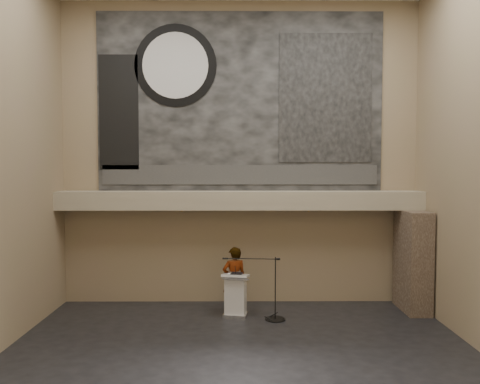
{
  "coord_description": "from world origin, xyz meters",
  "views": [
    {
      "loc": [
        -0.06,
        -9.28,
        3.85
      ],
      "look_at": [
        0.0,
        3.2,
        3.2
      ],
      "focal_mm": 35.0,
      "sensor_mm": 36.0,
      "label": 1
    }
  ],
  "objects": [
    {
      "name": "banner",
      "position": [
        0.0,
        3.97,
        5.7
      ],
      "size": [
        8.0,
        0.05,
        5.0
      ],
      "primitive_type": "cube",
      "color": "black",
      "rests_on": "wall_back"
    },
    {
      "name": "speaker_person",
      "position": [
        -0.15,
        2.99,
        0.88
      ],
      "size": [
        0.73,
        0.57,
        1.76
      ],
      "primitive_type": "imported",
      "rotation": [
        0.0,
        0.0,
        3.4
      ],
      "color": "silver",
      "rests_on": "floor"
    },
    {
      "name": "banner_building_print",
      "position": [
        2.4,
        3.93,
        5.8
      ],
      "size": [
        2.6,
        0.02,
        3.6
      ],
      "primitive_type": "cube",
      "color": "black",
      "rests_on": "banner"
    },
    {
      "name": "sprinkler_right",
      "position": [
        1.9,
        3.55,
        2.67
      ],
      "size": [
        0.04,
        0.04,
        0.06
      ],
      "primitive_type": "cylinder",
      "color": "#B2893D",
      "rests_on": "soffit"
    },
    {
      "name": "soffit",
      "position": [
        0.0,
        3.6,
        2.95
      ],
      "size": [
        10.0,
        0.8,
        0.5
      ],
      "primitive_type": "cube",
      "color": "gray",
      "rests_on": "wall_back"
    },
    {
      "name": "lectern",
      "position": [
        -0.12,
        2.66,
        0.55
      ],
      "size": [
        0.75,
        0.6,
        1.13
      ],
      "rotation": [
        0.0,
        0.0,
        -0.2
      ],
      "color": "silver",
      "rests_on": "floor"
    },
    {
      "name": "banner_clock_rim",
      "position": [
        -1.8,
        3.93,
        6.7
      ],
      "size": [
        2.3,
        0.02,
        2.3
      ],
      "primitive_type": "cylinder",
      "rotation": [
        1.57,
        0.0,
        0.0
      ],
      "color": "black",
      "rests_on": "banner"
    },
    {
      "name": "banner_clock_face",
      "position": [
        -1.8,
        3.91,
        6.7
      ],
      "size": [
        1.84,
        0.02,
        1.84
      ],
      "primitive_type": "cylinder",
      "rotation": [
        1.57,
        0.0,
        0.0
      ],
      "color": "silver",
      "rests_on": "banner"
    },
    {
      "name": "floor",
      "position": [
        0.0,
        0.0,
        0.0
      ],
      "size": [
        10.0,
        10.0,
        0.0
      ],
      "primitive_type": "plane",
      "color": "black",
      "rests_on": "ground"
    },
    {
      "name": "banner_text_strip",
      "position": [
        0.0,
        3.93,
        3.65
      ],
      "size": [
        7.76,
        0.02,
        0.55
      ],
      "primitive_type": "cube",
      "color": "#2E2E2E",
      "rests_on": "banner"
    },
    {
      "name": "papers",
      "position": [
        -0.23,
        2.64,
        1.1
      ],
      "size": [
        0.24,
        0.31,
        0.0
      ],
      "primitive_type": "cube",
      "rotation": [
        0.0,
        0.0,
        -0.1
      ],
      "color": "white",
      "rests_on": "lectern"
    },
    {
      "name": "binder",
      "position": [
        -0.09,
        2.66,
        1.12
      ],
      "size": [
        0.33,
        0.28,
        0.04
      ],
      "primitive_type": "cube",
      "rotation": [
        0.0,
        0.0,
        -0.22
      ],
      "color": "black",
      "rests_on": "lectern"
    },
    {
      "name": "sprinkler_left",
      "position": [
        -1.6,
        3.55,
        2.67
      ],
      "size": [
        0.04,
        0.04,
        0.06
      ],
      "primitive_type": "cylinder",
      "color": "#B2893D",
      "rests_on": "soffit"
    },
    {
      "name": "wall_front",
      "position": [
        0.0,
        -4.0,
        4.25
      ],
      "size": [
        10.0,
        0.02,
        8.5
      ],
      "primitive_type": "cube",
      "color": "#8C7C59",
      "rests_on": "floor"
    },
    {
      "name": "wall_back",
      "position": [
        0.0,
        4.0,
        4.25
      ],
      "size": [
        10.0,
        0.02,
        8.5
      ],
      "primitive_type": "cube",
      "color": "#8C7C59",
      "rests_on": "floor"
    },
    {
      "name": "banner_brick_print",
      "position": [
        -3.4,
        3.93,
        5.4
      ],
      "size": [
        1.1,
        0.02,
        3.2
      ],
      "primitive_type": "cube",
      "color": "black",
      "rests_on": "banner"
    },
    {
      "name": "mic_stand",
      "position": [
        0.84,
        2.39,
        0.25
      ],
      "size": [
        1.6,
        0.52,
        1.6
      ],
      "rotation": [
        0.0,
        0.0,
        -0.07
      ],
      "color": "black",
      "rests_on": "floor"
    },
    {
      "name": "stone_pier",
      "position": [
        4.65,
        3.15,
        1.35
      ],
      "size": [
        0.6,
        1.4,
        2.7
      ],
      "primitive_type": "cube",
      "color": "#423328",
      "rests_on": "floor"
    }
  ]
}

